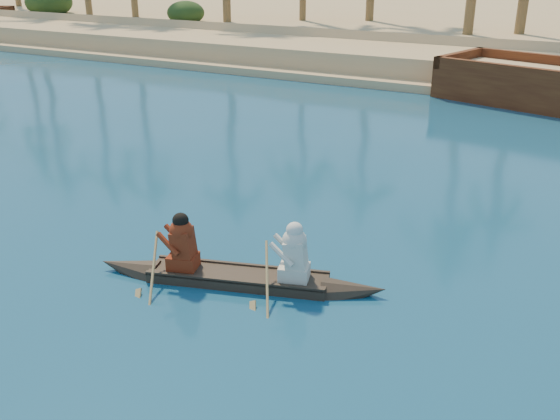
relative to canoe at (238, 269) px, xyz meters
The scene contains 4 objects.
ground 4.11m from the canoe, 107.85° to the right, with size 160.00×160.00×0.00m, color navy.
sandy_embankment 43.00m from the canoe, 91.68° to the left, with size 150.00×51.00×1.50m.
shrub_cluster 27.64m from the canoe, 92.61° to the left, with size 100.00×6.00×2.40m, color #243D16, non-canonical shape.
canoe is the anchor object (origin of this frame).
Camera 1 is at (6.81, -4.71, 5.68)m, focal length 40.00 mm.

